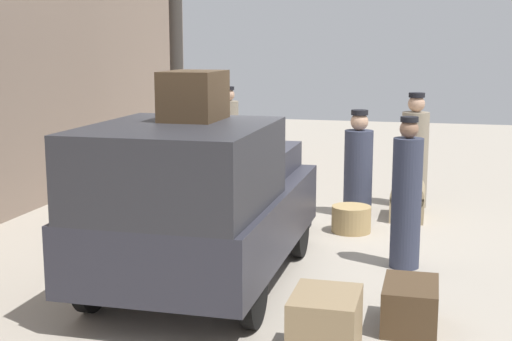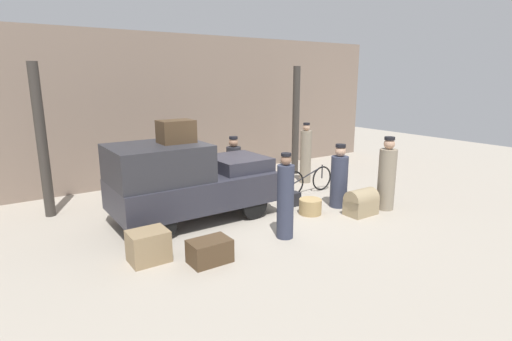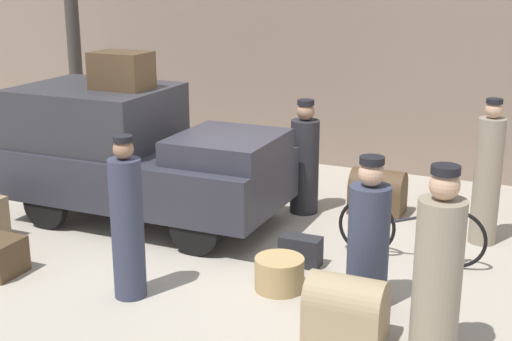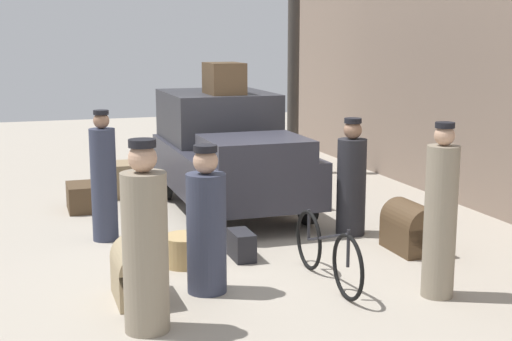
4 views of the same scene
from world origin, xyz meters
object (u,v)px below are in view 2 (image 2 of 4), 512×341
at_px(suitcase_black_upright, 210,251).
at_px(trunk_on_truck_roof, 176,131).
at_px(trunk_wicker_pale, 361,202).
at_px(truck, 186,180).
at_px(porter_lifting_near_truck, 339,179).
at_px(trunk_large_brown, 148,246).
at_px(bicycle, 308,181).
at_px(porter_carrying_trunk, 387,177).
at_px(wicker_basket, 310,206).
at_px(suitcase_small_leather, 291,200).
at_px(porter_standing_middle, 234,168).
at_px(trunk_umber_medium, 255,176).
at_px(conductor_in_dark_uniform, 285,199).
at_px(porter_with_bicycle, 306,155).

distance_m(suitcase_black_upright, trunk_on_truck_roof, 2.91).
bearing_deg(trunk_wicker_pale, truck, 150.64).
height_order(porter_lifting_near_truck, trunk_large_brown, porter_lifting_near_truck).
relative_size(bicycle, trunk_large_brown, 2.61).
relative_size(truck, porter_carrying_trunk, 2.01).
relative_size(trunk_wicker_pale, trunk_on_truck_roof, 1.00).
xyz_separation_m(trunk_wicker_pale, suitcase_black_upright, (-4.17, -0.20, -0.09)).
bearing_deg(trunk_on_truck_roof, trunk_large_brown, -129.65).
bearing_deg(wicker_basket, suitcase_black_upright, -164.05).
bearing_deg(suitcase_small_leather, porter_standing_middle, 108.77).
relative_size(trunk_large_brown, suitcase_black_upright, 0.93).
bearing_deg(suitcase_small_leather, suitcase_black_upright, -152.93).
distance_m(trunk_umber_medium, trunk_on_truck_roof, 3.94).
xyz_separation_m(truck, suitcase_black_upright, (-0.59, -2.21, -0.75)).
xyz_separation_m(bicycle, trunk_wicker_pale, (-0.17, -2.07, -0.07)).
height_order(bicycle, conductor_in_dark_uniform, conductor_in_dark_uniform).
height_order(porter_carrying_trunk, trunk_on_truck_roof, trunk_on_truck_roof).
height_order(wicker_basket, trunk_wicker_pale, trunk_wicker_pale).
height_order(bicycle, wicker_basket, bicycle).
bearing_deg(conductor_in_dark_uniform, trunk_large_brown, 168.98).
bearing_deg(porter_with_bicycle, trunk_large_brown, -156.64).
xyz_separation_m(truck, porter_carrying_trunk, (4.41, -2.07, -0.13)).
xyz_separation_m(truck, porter_standing_middle, (2.00, 1.20, -0.22)).
xyz_separation_m(porter_standing_middle, suitcase_small_leather, (0.60, -1.78, -0.56)).
xyz_separation_m(conductor_in_dark_uniform, porter_standing_middle, (0.78, 3.27, -0.08)).
height_order(trunk_wicker_pale, trunk_umber_medium, trunk_umber_medium).
distance_m(truck, bicycle, 3.80).
bearing_deg(suitcase_small_leather, trunk_wicker_pale, -55.64).
distance_m(wicker_basket, trunk_wicker_pale, 1.21).
bearing_deg(porter_standing_middle, porter_carrying_trunk, -53.55).
xyz_separation_m(trunk_wicker_pale, trunk_umber_medium, (-0.61, 3.60, -0.00)).
relative_size(truck, conductor_in_dark_uniform, 2.07).
bearing_deg(conductor_in_dark_uniform, trunk_wicker_pale, 1.50).
height_order(conductor_in_dark_uniform, porter_standing_middle, conductor_in_dark_uniform).
xyz_separation_m(wicker_basket, trunk_umber_medium, (0.35, 2.88, 0.12)).
bearing_deg(truck, trunk_wicker_pale, -29.36).
xyz_separation_m(porter_with_bicycle, suitcase_black_upright, (-5.07, -3.22, -0.65)).
relative_size(wicker_basket, suitcase_black_upright, 0.74).
relative_size(truck, porter_lifting_near_truck, 2.28).
distance_m(porter_carrying_trunk, porter_with_bicycle, 3.08).
xyz_separation_m(porter_standing_middle, suitcase_black_upright, (-2.59, -3.41, -0.53)).
xyz_separation_m(suitcase_small_leather, suitcase_black_upright, (-3.19, -1.63, 0.04)).
xyz_separation_m(porter_lifting_near_truck, suitcase_black_upright, (-4.17, -0.94, -0.51)).
xyz_separation_m(porter_lifting_near_truck, suitcase_small_leather, (-0.98, 0.69, -0.55)).
xyz_separation_m(suitcase_small_leather, trunk_on_truck_roof, (-2.77, 0.58, 1.89)).
xyz_separation_m(truck, bicycle, (3.75, 0.06, -0.59)).
bearing_deg(wicker_basket, trunk_on_truck_roof, 155.11).
xyz_separation_m(suitcase_black_upright, trunk_on_truck_roof, (0.42, 2.21, 1.85)).
bearing_deg(trunk_wicker_pale, porter_carrying_trunk, -3.45).
relative_size(wicker_basket, porter_standing_middle, 0.33).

